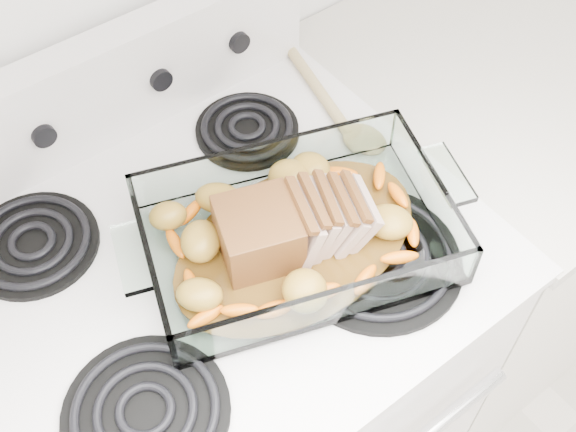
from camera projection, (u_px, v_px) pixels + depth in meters
electric_range at (225, 385)px, 1.40m from camera, size 0.78×0.70×1.12m
counter_right at (465, 224)px, 1.66m from camera, size 0.58×0.68×0.93m
baking_dish at (297, 236)px, 1.02m from camera, size 0.42×0.28×0.08m
pork_roast at (284, 232)px, 0.99m from camera, size 0.22×0.11×0.09m
roast_vegetables at (279, 219)px, 1.03m from camera, size 0.36×0.20×0.04m
wooden_spoon at (343, 117)px, 1.20m from camera, size 0.08×0.29×0.02m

